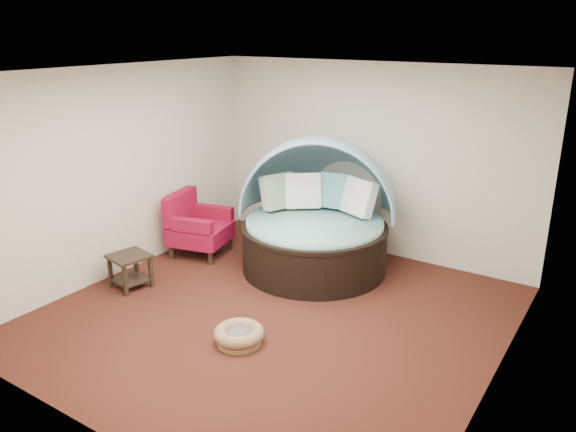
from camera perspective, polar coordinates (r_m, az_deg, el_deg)
The scene contains 10 objects.
floor at distance 6.77m, azimuth -1.40°, elevation -9.99°, with size 5.00×5.00×0.00m, color #4B1F15.
wall_back at distance 8.33m, azimuth 8.37°, elevation 5.65°, with size 5.00×5.00×0.00m, color beige.
wall_front at distance 4.53m, azimuth -19.90°, elevation -6.54°, with size 5.00×5.00×0.00m, color beige.
wall_left at distance 7.87m, azimuth -16.70°, elevation 4.30°, with size 5.00×5.00×0.00m, color beige.
wall_right at distance 5.29m, azimuth 21.40°, elevation -3.10°, with size 5.00×5.00×0.00m, color beige.
ceiling at distance 5.96m, azimuth -1.62°, elevation 14.37°, with size 5.00×5.00×0.00m, color white.
canopy_daybed at distance 7.77m, azimuth 2.86°, elevation 0.74°, with size 2.68×2.64×1.85m.
pet_basket at distance 6.19m, azimuth -4.99°, elevation -11.95°, with size 0.71×0.71×0.19m.
red_armchair at distance 8.46m, azimuth -9.27°, elevation -1.01°, with size 0.96×0.96×0.94m.
side_table at distance 7.61m, azimuth -15.74°, elevation -4.95°, with size 0.55×0.55×0.45m.
Camera 1 is at (3.39, -4.88, 3.24)m, focal length 35.00 mm.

